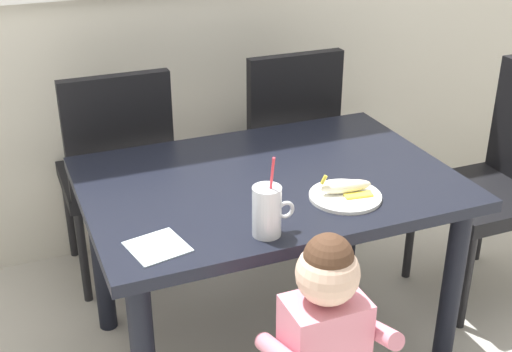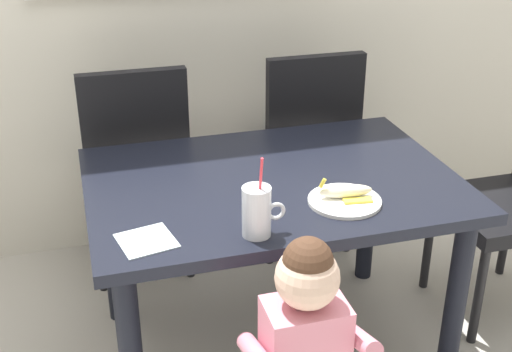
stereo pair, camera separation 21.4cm
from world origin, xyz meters
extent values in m
plane|color=#B7B2A8|center=(0.00, 0.00, 0.00)|extent=(24.00, 24.00, 0.00)
cube|color=black|center=(0.00, 0.00, 0.69)|extent=(1.24, 0.86, 0.04)
cylinder|color=black|center=(0.54, -0.35, 0.34)|extent=(0.07, 0.07, 0.67)
cylinder|color=black|center=(-0.54, 0.35, 0.34)|extent=(0.07, 0.07, 0.67)
cylinder|color=black|center=(0.54, 0.35, 0.34)|extent=(0.07, 0.07, 0.67)
cube|color=black|center=(-0.39, 0.75, 0.45)|extent=(0.44, 0.44, 0.06)
cube|color=black|center=(-0.39, 0.55, 0.72)|extent=(0.42, 0.05, 0.48)
cylinder|color=black|center=(-0.20, 0.94, 0.21)|extent=(0.04, 0.04, 0.42)
cylinder|color=black|center=(-0.58, 0.94, 0.21)|extent=(0.04, 0.04, 0.42)
cylinder|color=black|center=(-0.20, 0.56, 0.21)|extent=(0.04, 0.04, 0.42)
cylinder|color=black|center=(-0.58, 0.56, 0.21)|extent=(0.04, 0.04, 0.42)
cube|color=black|center=(0.36, 0.75, 0.45)|extent=(0.44, 0.44, 0.06)
cube|color=black|center=(0.36, 0.55, 0.72)|extent=(0.42, 0.05, 0.48)
cylinder|color=black|center=(0.55, 0.94, 0.21)|extent=(0.04, 0.04, 0.42)
cylinder|color=black|center=(0.17, 0.94, 0.21)|extent=(0.04, 0.04, 0.42)
cylinder|color=black|center=(0.55, 0.56, 0.21)|extent=(0.04, 0.04, 0.42)
cylinder|color=black|center=(0.17, 0.56, 0.21)|extent=(0.04, 0.04, 0.42)
cube|color=black|center=(0.95, 0.01, 0.45)|extent=(0.44, 0.44, 0.06)
cylinder|color=black|center=(0.76, 0.20, 0.21)|extent=(0.04, 0.04, 0.42)
cylinder|color=black|center=(0.76, -0.18, 0.21)|extent=(0.04, 0.04, 0.42)
cylinder|color=black|center=(1.14, 0.20, 0.21)|extent=(0.04, 0.04, 0.42)
cube|color=pink|center=(-0.09, -0.60, 0.49)|extent=(0.22, 0.15, 0.30)
sphere|color=beige|center=(-0.09, -0.60, 0.72)|extent=(0.17, 0.17, 0.17)
sphere|color=#472D1E|center=(-0.09, -0.60, 0.77)|extent=(0.13, 0.13, 0.13)
cylinder|color=pink|center=(0.05, -0.62, 0.52)|extent=(0.05, 0.24, 0.13)
cylinder|color=silver|center=(-0.15, -0.34, 0.79)|extent=(0.08, 0.08, 0.15)
cylinder|color=white|center=(-0.15, -0.34, 0.76)|extent=(0.07, 0.07, 0.08)
torus|color=silver|center=(-0.09, -0.34, 0.78)|extent=(0.06, 0.01, 0.06)
cylinder|color=#E5333F|center=(-0.14, -0.34, 0.86)|extent=(0.01, 0.05, 0.22)
cylinder|color=white|center=(0.17, -0.23, 0.72)|extent=(0.23, 0.23, 0.01)
ellipsoid|color=#F4EAC6|center=(0.17, -0.21, 0.75)|extent=(0.17, 0.07, 0.04)
cube|color=yellow|center=(0.20, -0.25, 0.73)|extent=(0.09, 0.04, 0.01)
cube|color=yellow|center=(0.20, -0.18, 0.73)|extent=(0.09, 0.04, 0.01)
cylinder|color=yellow|center=(0.10, -0.20, 0.78)|extent=(0.02, 0.02, 0.03)
cube|color=silver|center=(-0.46, -0.29, 0.72)|extent=(0.18, 0.18, 0.00)
camera|label=1|loc=(-0.81, -1.87, 1.71)|focal=47.37mm
camera|label=2|loc=(-0.61, -1.94, 1.71)|focal=47.37mm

